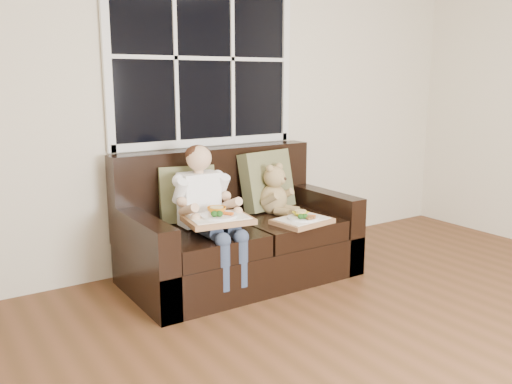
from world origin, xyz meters
TOP-DOWN VIEW (x-y plane):
  - window_back at (-0.44, 2.48)m, footprint 1.62×0.04m
  - loveseat at (-0.44, 2.02)m, footprint 1.70×0.92m
  - pillow_left at (-0.77, 2.17)m, footprint 0.44×0.28m
  - pillow_right at (-0.06, 2.17)m, footprint 0.50×0.30m
  - child at (-0.76, 1.90)m, footprint 0.40×0.60m
  - teddy_bear at (-0.08, 2.03)m, footprint 0.29×0.34m
  - tray_left at (-0.77, 1.71)m, footprint 0.48×0.39m
  - tray_right at (-0.10, 1.65)m, footprint 0.44×0.36m

SIDE VIEW (x-z plane):
  - loveseat at x=-0.44m, z-range -0.17..0.79m
  - tray_right at x=-0.10m, z-range 0.43..0.52m
  - tray_left at x=-0.77m, z-range 0.53..0.63m
  - teddy_bear at x=-0.08m, z-range 0.41..0.82m
  - child at x=-0.76m, z-range 0.20..1.11m
  - pillow_left at x=-0.77m, z-range 0.44..0.87m
  - pillow_right at x=-0.06m, z-range 0.44..0.93m
  - window_back at x=-0.44m, z-range 0.96..2.33m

